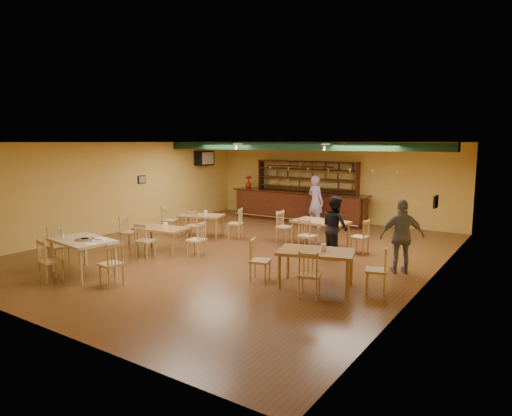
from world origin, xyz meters
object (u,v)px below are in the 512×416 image
Objects in this scene: near_table at (83,257)px; bar_counter at (298,206)px; dining_table_a at (202,225)px; patron_right_a at (335,227)px; dining_table_d at (316,268)px; patron_bar at (315,202)px; dining_table_c at (161,240)px; dining_table_b at (320,234)px.

bar_counter is at bearing 93.13° from near_table.
dining_table_a is 4.78m from near_table.
patron_right_a is (3.40, -4.29, 0.25)m from bar_counter.
patron_bar is at bearing 100.11° from dining_table_d.
dining_table_c is 0.75× the size of patron_bar.
dining_table_c is (-3.37, -2.95, -0.04)m from dining_table_b.
patron_bar is (2.40, 3.34, 0.58)m from dining_table_a.
bar_counter is 4.36m from dining_table_b.
dining_table_b is at bearing -9.86° from patron_right_a.
dining_table_b is 1.00× the size of dining_table_d.
dining_table_b and dining_table_d have the same top height.
dining_table_b is at bearing 97.96° from dining_table_d.
bar_counter is 2.99× the size of patron_bar.
dining_table_b is at bearing 66.21° from near_table.
patron_right_a is (4.16, 4.62, 0.40)m from near_table.
dining_table_b is 0.84× the size of patron_bar.
dining_table_d is (4.84, -0.32, 0.04)m from dining_table_c.
bar_counter is at bearing 130.26° from dining_table_b.
patron_bar is at bearing -36.09° from bar_counter.
near_table is (-3.36, -5.42, 0.02)m from dining_table_b.
dining_table_d is 0.95× the size of patron_right_a.
dining_table_b reaches higher than dining_table_a.
bar_counter is 4.03× the size of dining_table_a.
patron_bar is (1.90, 8.09, 0.51)m from near_table.
bar_counter is at bearing -16.45° from patron_right_a.
bar_counter reaches higher than dining_table_c.
dining_table_d is (4.07, -6.76, -0.18)m from bar_counter.
dining_table_c is at bearing 89.46° from patron_bar.
near_table is 0.94× the size of patron_right_a.
bar_counter is 4.36m from dining_table_a.
patron_bar is (-2.94, 5.94, 0.54)m from dining_table_d.
dining_table_a is 4.70m from patron_right_a.
bar_counter is 5.48m from patron_right_a.
patron_right_a reaches higher than dining_table_c.
dining_table_a is (-1.27, -4.16, -0.22)m from bar_counter.
patron_right_a is (2.27, -3.46, -0.11)m from patron_bar.
patron_right_a reaches higher than near_table.
bar_counter reaches higher than near_table.
bar_counter reaches higher than dining_table_b.
near_table is (-0.76, -8.91, -0.16)m from bar_counter.
patron_right_a is at bearing -20.72° from dining_table_a.
bar_counter is 1.45m from patron_bar.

